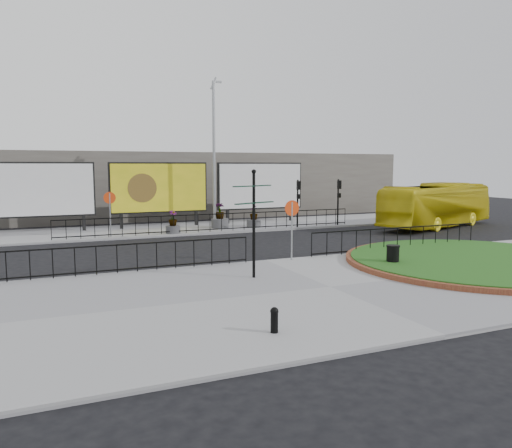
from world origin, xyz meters
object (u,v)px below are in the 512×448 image
planter_a (173,225)px  bus (437,205)px  planter_b (220,219)px  billboard_mid (159,188)px  bollard (274,319)px  lamp_post (214,152)px  litter_bin (393,256)px  fingerpost_sign (254,213)px  planter_c (254,219)px

planter_a → bus: bearing=-10.4°
planter_b → billboard_mid: bearing=149.5°
bollard → bus: size_ratio=0.06×
bus → planter_b: bearing=52.9°
lamp_post → bus: bearing=-18.0°
litter_bin → bus: size_ratio=0.08×
fingerpost_sign → planter_a: (0.22, 12.39, -1.77)m
planter_c → billboard_mid: bearing=156.2°
bollard → planter_a: size_ratio=0.46×
bus → planter_b: bus is taller
planter_a → fingerpost_sign: bearing=-91.0°
billboard_mid → fingerpost_sign: 15.76m
litter_bin → planter_b: 14.39m
bollard → planter_b: planter_b is taller
bus → litter_bin: bearing=112.2°
lamp_post → litter_bin: bearing=-80.5°
billboard_mid → lamp_post: size_ratio=0.67×
fingerpost_sign → bus: size_ratio=0.36×
litter_bin → fingerpost_sign: bearing=175.3°
lamp_post → planter_a: 5.36m
billboard_mid → bus: (16.71, -6.43, -1.16)m
bollard → bus: bus is taller
bollard → planter_c: 20.31m
litter_bin → planter_b: bearing=98.1°
planter_a → planter_b: 3.63m
bollard → planter_c: (7.53, 18.86, 0.16)m
billboard_mid → bus: 17.94m
billboard_mid → planter_b: (3.35, -1.97, -1.94)m
billboard_mid → litter_bin: (5.39, -16.22, -2.05)m
billboard_mid → planter_a: 3.91m
bollard → litter_bin: litter_bin is taller
planter_c → planter_a: bearing=-170.2°
planter_a → planter_c: 5.55m
litter_bin → planter_c: bearing=89.6°
planter_a → planter_b: planter_b is taller
lamp_post → planter_a: size_ratio=6.97×
bollard → planter_a: (2.05, 17.91, 0.16)m
fingerpost_sign → planter_c: 14.61m
lamp_post → bollard: size_ratio=15.20×
fingerpost_sign → bollard: fingerpost_sign is taller
fingerpost_sign → planter_c: bearing=47.9°
lamp_post → planter_c: lamp_post is taller
lamp_post → fingerpost_sign: 14.37m
billboard_mid → planter_b: 4.35m
litter_bin → planter_c: size_ratio=0.62×
lamp_post → planter_b: bearing=-0.0°
litter_bin → bus: bearing=40.8°
lamp_post → litter_bin: 15.06m
bus → fingerpost_sign: bearing=100.2°
bollard → planter_c: bearing=68.2°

